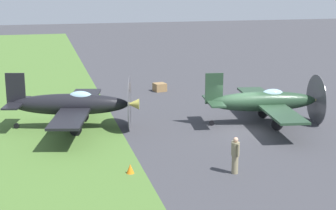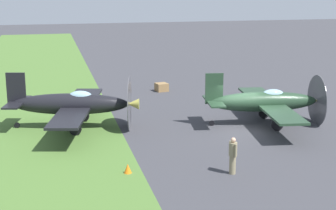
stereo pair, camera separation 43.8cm
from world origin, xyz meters
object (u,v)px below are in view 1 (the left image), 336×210
object	(u,v)px
airplane_lead	(265,101)
runway_marker_cone	(130,169)
airplane_wingman	(73,104)
ground_crew_chief	(235,154)
supply_crate	(160,87)

from	to	relation	value
airplane_lead	runway_marker_cone	bearing A→B (deg)	-48.81
airplane_wingman	runway_marker_cone	world-z (taller)	airplane_wingman
ground_crew_chief	supply_crate	distance (m)	18.52
ground_crew_chief	runway_marker_cone	world-z (taller)	ground_crew_chief
runway_marker_cone	supply_crate	bearing A→B (deg)	162.57
runway_marker_cone	airplane_wingman	bearing A→B (deg)	-166.35
runway_marker_cone	airplane_lead	bearing A→B (deg)	123.62
supply_crate	runway_marker_cone	size ratio (longest dim) A/B	2.05
supply_crate	runway_marker_cone	distance (m)	18.15
airplane_wingman	runway_marker_cone	bearing A→B (deg)	26.90
airplane_lead	runway_marker_cone	xyz separation A→B (m)	(6.31, -9.50, -1.20)
airplane_lead	ground_crew_chief	world-z (taller)	airplane_lead
airplane_wingman	supply_crate	size ratio (longest dim) A/B	11.03
airplane_wingman	runway_marker_cone	size ratio (longest dim) A/B	22.56
supply_crate	airplane_wingman	bearing A→B (deg)	-38.99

